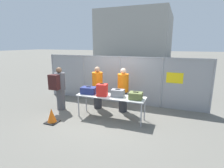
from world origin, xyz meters
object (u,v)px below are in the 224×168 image
object	(u,v)px
suitcase_navy	(89,90)
utility_trailer	(169,87)
security_worker_near	(123,90)
traveler_hooded	(59,87)
inspection_table	(111,98)
traffic_cone	(52,116)
suitcase_grey	(118,93)
suitcase_olive	(136,96)
security_worker_far	(98,87)
suitcase_red	(102,90)

from	to	relation	value
suitcase_navy	utility_trailer	distance (m)	4.44
security_worker_near	traveler_hooded	bearing A→B (deg)	33.97
inspection_table	traffic_cone	size ratio (longest dim) A/B	4.83
security_worker_near	suitcase_grey	bearing A→B (deg)	110.93
suitcase_navy	utility_trailer	world-z (taller)	suitcase_navy
traveler_hooded	security_worker_near	size ratio (longest dim) A/B	1.00
suitcase_grey	suitcase_navy	bearing A→B (deg)	-178.65
suitcase_olive	utility_trailer	size ratio (longest dim) A/B	0.11
security_worker_near	utility_trailer	size ratio (longest dim) A/B	0.45
suitcase_olive	utility_trailer	bearing A→B (deg)	77.53
suitcase_grey	suitcase_olive	world-z (taller)	suitcase_grey
security_worker_far	suitcase_red	bearing A→B (deg)	121.53
suitcase_grey	utility_trailer	bearing A→B (deg)	68.62
suitcase_olive	security_worker_near	world-z (taller)	security_worker_near
inspection_table	suitcase_red	world-z (taller)	suitcase_red
suitcase_olive	security_worker_far	bearing A→B (deg)	155.72
suitcase_navy	suitcase_olive	xyz separation A→B (m)	(1.66, -0.02, -0.01)
traffic_cone	security_worker_far	bearing A→B (deg)	65.54
security_worker_far	utility_trailer	world-z (taller)	security_worker_far
suitcase_navy	security_worker_far	xyz separation A→B (m)	(-0.02, 0.74, -0.06)
utility_trailer	suitcase_grey	bearing A→B (deg)	-111.38
security_worker_near	security_worker_far	world-z (taller)	security_worker_far
suitcase_red	utility_trailer	size ratio (longest dim) A/B	0.12
traveler_hooded	utility_trailer	bearing A→B (deg)	53.03
traffic_cone	traveler_hooded	bearing A→B (deg)	114.39
suitcase_grey	security_worker_near	distance (m)	0.73
traveler_hooded	traffic_cone	size ratio (longest dim) A/B	3.43
suitcase_red	security_worker_far	size ratio (longest dim) A/B	0.26
security_worker_near	security_worker_far	distance (m)	1.03
inspection_table	suitcase_navy	xyz separation A→B (m)	(-0.82, -0.01, 0.17)
inspection_table	utility_trailer	distance (m)	4.02
security_worker_far	utility_trailer	distance (m)	3.87
suitcase_olive	security_worker_near	bearing A→B (deg)	130.31
inspection_table	security_worker_far	bearing A→B (deg)	138.94
suitcase_olive	inspection_table	bearing A→B (deg)	177.99
suitcase_red	traffic_cone	distance (m)	1.81
suitcase_navy	traffic_cone	bearing A→B (deg)	-129.03
suitcase_grey	security_worker_near	bearing A→B (deg)	94.04
suitcase_red	suitcase_navy	bearing A→B (deg)	171.07
suitcase_grey	utility_trailer	world-z (taller)	suitcase_grey
suitcase_navy	suitcase_red	size ratio (longest dim) A/B	1.30
inspection_table	traffic_cone	bearing A→B (deg)	-148.26
suitcase_navy	traveler_hooded	size ratio (longest dim) A/B	0.34
suitcase_grey	security_worker_near	size ratio (longest dim) A/B	0.28
traveler_hooded	traffic_cone	distance (m)	1.34
suitcase_navy	utility_trailer	xyz separation A→B (m)	(2.48, 3.65, -0.52)
utility_trailer	suitcase_olive	bearing A→B (deg)	-102.47
inspection_table	suitcase_red	distance (m)	0.39
suitcase_navy	suitcase_red	world-z (taller)	suitcase_red
suitcase_red	security_worker_far	bearing A→B (deg)	124.56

